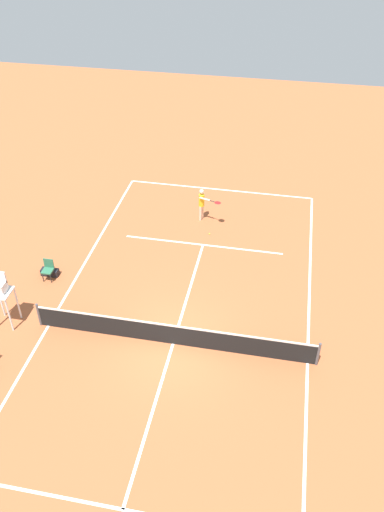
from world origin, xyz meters
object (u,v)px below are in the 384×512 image
(courtside_chair_mid, at_px, (48,269))
(equipment_bag, at_px, (50,272))
(player_serving, at_px, (202,202))
(umpire_chair, at_px, (0,291))
(tennis_ball, at_px, (209,234))

(courtside_chair_mid, relative_size, equipment_bag, 1.25)
(player_serving, xyz_separation_m, umpire_chair, (6.12, 8.64, 0.59))
(player_serving, bearing_deg, courtside_chair_mid, -25.84)
(player_serving, relative_size, courtside_chair_mid, 1.80)
(courtside_chair_mid, xyz_separation_m, equipment_bag, (0.08, -0.23, -0.38))
(player_serving, relative_size, tennis_ball, 25.10)
(equipment_bag, bearing_deg, tennis_ball, -145.27)
(umpire_chair, xyz_separation_m, courtside_chair_mid, (-0.48, -2.83, -1.07))
(umpire_chair, bearing_deg, courtside_chair_mid, -99.64)
(player_serving, xyz_separation_m, courtside_chair_mid, (5.64, 5.82, -0.48))
(player_serving, relative_size, umpire_chair, 0.71)
(tennis_ball, relative_size, courtside_chair_mid, 0.07)
(courtside_chair_mid, bearing_deg, umpire_chair, 80.36)
(umpire_chair, bearing_deg, tennis_ball, -132.05)
(courtside_chair_mid, bearing_deg, equipment_bag, -71.09)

